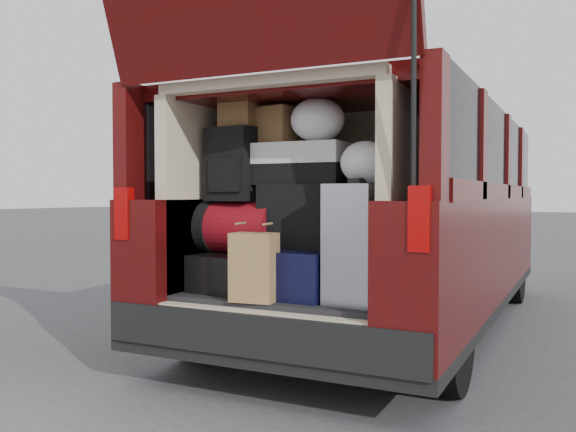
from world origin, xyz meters
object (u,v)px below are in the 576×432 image
Objects in this scene: silver_roller at (360,243)px; red_duffel at (240,227)px; navy_hardshell at (302,271)px; black_soft_case at (307,216)px; twotone_duffel at (301,164)px; black_hardshell at (240,272)px; backpack at (233,164)px; kraft_bag at (254,267)px.

red_duffel is at bearing 176.43° from silver_roller.
black_soft_case is (0.01, 0.05, 0.32)m from navy_hardshell.
black_hardshell is at bearing -166.72° from twotone_duffel.
silver_roller is 1.15× the size of twotone_duffel.
black_soft_case is at bearing 16.89° from backpack.
twotone_duffel is at bearing 21.06° from black_hardshell.
backpack is at bearing -167.82° from twotone_duffel.
backpack reaches higher than silver_roller.
navy_hardshell is 0.78m from backpack.
navy_hardshell is 1.19× the size of black_soft_case.
backpack reaches higher than red_duffel.
backpack is (-0.05, -0.00, 0.65)m from black_hardshell.
twotone_duffel is (-0.05, 0.02, 0.31)m from black_soft_case.
black_soft_case is at bearing 64.93° from kraft_bag.
black_hardshell is 1.07× the size of black_soft_case.
navy_hardshell reaches higher than black_hardshell.
kraft_bag is 0.73m from backpack.
silver_roller reaches higher than kraft_bag.
kraft_bag is at bearing -36.26° from backpack.
black_soft_case reaches higher than navy_hardshell.
black_soft_case is (-0.38, 0.15, 0.13)m from silver_roller.
silver_roller is 1.23× the size of black_soft_case.
red_duffel reaches higher than kraft_bag.
twotone_duffel is (-0.04, 0.07, 0.63)m from navy_hardshell.
black_soft_case is at bearing 17.05° from black_hardshell.
twotone_duffel is at bearing 71.93° from kraft_bag.
black_hardshell is 0.43m from kraft_bag.
navy_hardshell is at bearing -100.88° from black_soft_case.
red_duffel is (-0.29, 0.34, 0.19)m from kraft_bag.
silver_roller is 0.82m from red_duffel.
backpack is at bearing -173.16° from black_soft_case.
backpack reaches higher than black_soft_case.
backpack reaches higher than kraft_bag.
twotone_duffel reaches higher than navy_hardshell.
backpack is (-0.46, -0.07, 0.31)m from black_soft_case.
black_hardshell is at bearing 177.92° from silver_roller.
black_hardshell is 1.13× the size of red_duffel.
black_hardshell is 0.27m from red_duffel.
black_hardshell is at bearing -173.44° from navy_hardshell.
silver_roller is 0.43m from black_soft_case.
kraft_bag is 0.68× the size of twotone_duffel.
backpack is 0.81× the size of twotone_duffel.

